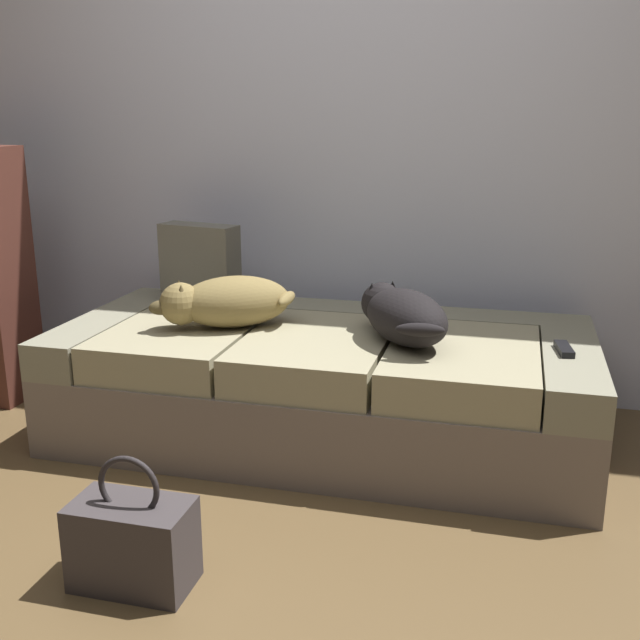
{
  "coord_description": "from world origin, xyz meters",
  "views": [
    {
      "loc": [
        0.68,
        -1.6,
        1.24
      ],
      "look_at": [
        0.0,
        1.01,
        0.49
      ],
      "focal_mm": 42.2,
      "sensor_mm": 36.0,
      "label": 1
    }
  ],
  "objects_px": {
    "couch": "(323,384)",
    "dog_dark": "(402,314)",
    "tv_remote": "(564,349)",
    "throw_pillow": "(200,264)",
    "handbag": "(133,542)",
    "dog_tan": "(226,302)"
  },
  "relations": [
    {
      "from": "tv_remote",
      "to": "throw_pillow",
      "type": "bearing_deg",
      "value": 159.19
    },
    {
      "from": "throw_pillow",
      "to": "dog_dark",
      "type": "bearing_deg",
      "value": -20.01
    },
    {
      "from": "dog_tan",
      "to": "dog_dark",
      "type": "xyz_separation_m",
      "value": [
        0.68,
        -0.01,
        -0.0
      ]
    },
    {
      "from": "handbag",
      "to": "dog_dark",
      "type": "bearing_deg",
      "value": 60.59
    },
    {
      "from": "couch",
      "to": "dog_dark",
      "type": "relative_size",
      "value": 3.91
    },
    {
      "from": "handbag",
      "to": "throw_pillow",
      "type": "bearing_deg",
      "value": 105.1
    },
    {
      "from": "dog_dark",
      "to": "tv_remote",
      "type": "bearing_deg",
      "value": 0.54
    },
    {
      "from": "throw_pillow",
      "to": "couch",
      "type": "bearing_deg",
      "value": -23.44
    },
    {
      "from": "dog_dark",
      "to": "throw_pillow",
      "type": "relative_size",
      "value": 1.51
    },
    {
      "from": "tv_remote",
      "to": "handbag",
      "type": "relative_size",
      "value": 0.4
    },
    {
      "from": "couch",
      "to": "dog_dark",
      "type": "height_order",
      "value": "dog_dark"
    },
    {
      "from": "dog_dark",
      "to": "handbag",
      "type": "distance_m",
      "value": 1.21
    },
    {
      "from": "dog_dark",
      "to": "tv_remote",
      "type": "xyz_separation_m",
      "value": [
        0.56,
        0.01,
        -0.09
      ]
    },
    {
      "from": "dog_dark",
      "to": "handbag",
      "type": "bearing_deg",
      "value": -119.41
    },
    {
      "from": "dog_tan",
      "to": "tv_remote",
      "type": "bearing_deg",
      "value": -0.09
    },
    {
      "from": "couch",
      "to": "handbag",
      "type": "height_order",
      "value": "couch"
    },
    {
      "from": "dog_dark",
      "to": "handbag",
      "type": "height_order",
      "value": "dog_dark"
    },
    {
      "from": "couch",
      "to": "handbag",
      "type": "bearing_deg",
      "value": -103.4
    },
    {
      "from": "throw_pillow",
      "to": "dog_tan",
      "type": "bearing_deg",
      "value": -53.4
    },
    {
      "from": "dog_dark",
      "to": "handbag",
      "type": "relative_size",
      "value": 1.36
    },
    {
      "from": "throw_pillow",
      "to": "tv_remote",
      "type": "bearing_deg",
      "value": -12.53
    },
    {
      "from": "couch",
      "to": "handbag",
      "type": "distance_m",
      "value": 1.1
    }
  ]
}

